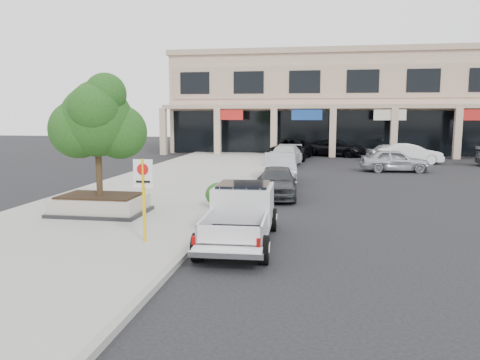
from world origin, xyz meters
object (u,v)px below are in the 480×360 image
object	(u,v)px
no_parking_sign	(144,189)
lot_car_e	(394,152)
pickup_truck	(240,216)
lot_car_a	(395,160)
curb_car_d	(291,149)
lot_car_b	(410,154)
curb_car_b	(280,168)
curb_car_a	(277,182)
planter	(100,204)
curb_car_c	(285,156)
planter_tree	(103,121)
lot_car_d	(336,148)

from	to	relation	value
no_parking_sign	lot_car_e	world-z (taller)	no_parking_sign
pickup_truck	no_parking_sign	bearing A→B (deg)	-166.42
lot_car_a	curb_car_d	bearing A→B (deg)	41.17
lot_car_a	lot_car_b	xyz separation A→B (m)	(1.92, 5.22, 0.02)
curb_car_b	curb_car_d	distance (m)	12.78
no_parking_sign	curb_car_a	size ratio (longest dim) A/B	0.56
curb_car_a	lot_car_a	xyz separation A→B (m)	(6.60, 10.58, 0.02)
planter	curb_car_d	distance (m)	23.36
curb_car_a	curb_car_c	xyz separation A→B (m)	(-0.55, 12.89, 0.02)
planter_tree	lot_car_e	size ratio (longest dim) A/B	0.96
lot_car_b	lot_car_e	bearing A→B (deg)	22.97
curb_car_b	lot_car_d	distance (m)	16.72
planter	pickup_truck	distance (m)	6.01
lot_car_d	lot_car_e	xyz separation A→B (m)	(4.31, -3.84, -0.01)
curb_car_b	lot_car_e	world-z (taller)	curb_car_b
planter_tree	curb_car_a	distance (m)	8.01
planter	pickup_truck	world-z (taller)	pickup_truck
pickup_truck	curb_car_b	distance (m)	12.48
curb_car_d	lot_car_e	xyz separation A→B (m)	(8.01, -0.29, -0.12)
planter_tree	curb_car_b	xyz separation A→B (m)	(5.42, 9.78, -2.64)
lot_car_e	curb_car_b	bearing A→B (deg)	133.91
planter	curb_car_b	size ratio (longest dim) A/B	0.68
curb_car_d	lot_car_b	world-z (taller)	curb_car_d
no_parking_sign	lot_car_d	world-z (taller)	no_parking_sign
planter	pickup_truck	bearing A→B (deg)	-25.04
planter	curb_car_a	xyz separation A→B (m)	(5.83, 5.09, 0.23)
planter	curb_car_c	distance (m)	18.74
no_parking_sign	planter_tree	bearing A→B (deg)	129.01
planter_tree	lot_car_a	bearing A→B (deg)	51.60
no_parking_sign	pickup_truck	distance (m)	2.77
pickup_truck	curb_car_d	world-z (taller)	curb_car_d
pickup_truck	curb_car_b	world-z (taller)	pickup_truck
curb_car_c	lot_car_e	xyz separation A→B (m)	(8.15, 4.45, -0.01)
lot_car_b	pickup_truck	bearing A→B (deg)	151.11
curb_car_d	lot_car_b	size ratio (longest dim) A/B	1.34
pickup_truck	lot_car_a	bearing A→B (deg)	67.05
no_parking_sign	curb_car_c	xyz separation A→B (m)	(2.39, 21.23, -0.91)
planter	no_parking_sign	size ratio (longest dim) A/B	1.39
pickup_truck	lot_car_a	size ratio (longest dim) A/B	1.21
pickup_truck	lot_car_b	xyz separation A→B (m)	(8.92, 23.43, -0.07)
pickup_truck	curb_car_c	xyz separation A→B (m)	(-0.16, 20.52, -0.08)
no_parking_sign	curb_car_d	xyz separation A→B (m)	(2.53, 25.97, -0.80)
planter_tree	lot_car_b	world-z (taller)	planter_tree
curb_car_a	lot_car_b	world-z (taller)	lot_car_b
no_parking_sign	lot_car_d	size ratio (longest dim) A/B	0.44
curb_car_a	lot_car_e	size ratio (longest dim) A/B	0.99
lot_car_e	no_parking_sign	bearing A→B (deg)	143.82
curb_car_b	lot_car_e	xyz separation A→B (m)	(7.87, 12.49, -0.06)
lot_car_b	lot_car_d	world-z (taller)	lot_car_b
planter_tree	no_parking_sign	distance (m)	4.73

